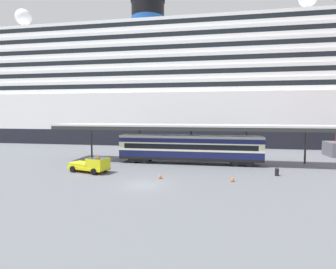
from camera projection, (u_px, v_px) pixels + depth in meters
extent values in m
plane|color=slate|center=(143.00, 185.00, 27.05)|extent=(400.00, 400.00, 0.00)
cube|color=black|center=(153.00, 134.00, 72.14)|extent=(135.51, 26.73, 3.56)
cube|color=white|center=(153.00, 112.00, 71.66)|extent=(135.51, 26.73, 8.31)
cube|color=white|center=(153.00, 91.00, 71.21)|extent=(124.67, 24.59, 2.86)
cube|color=black|center=(140.00, 86.00, 59.18)|extent=(119.25, 0.12, 1.03)
cube|color=white|center=(153.00, 80.00, 70.99)|extent=(119.68, 23.61, 2.86)
cube|color=black|center=(141.00, 73.00, 59.43)|extent=(114.48, 0.12, 1.03)
cube|color=white|center=(153.00, 69.00, 70.76)|extent=(114.70, 22.62, 2.86)
cube|color=black|center=(141.00, 60.00, 59.69)|extent=(109.71, 0.12, 1.03)
cube|color=white|center=(153.00, 58.00, 70.53)|extent=(109.71, 21.64, 2.86)
cube|color=black|center=(142.00, 48.00, 59.94)|extent=(104.94, 0.12, 1.03)
cube|color=white|center=(153.00, 47.00, 70.30)|extent=(104.72, 20.66, 2.86)
cube|color=black|center=(142.00, 36.00, 60.20)|extent=(100.17, 0.12, 1.03)
cube|color=white|center=(153.00, 36.00, 70.07)|extent=(99.74, 19.67, 2.86)
cube|color=black|center=(143.00, 23.00, 60.45)|extent=(95.40, 0.12, 1.03)
cylinder|color=black|center=(148.00, 17.00, 69.88)|extent=(8.58, 8.58, 7.24)
cylinder|color=#194799|center=(148.00, 22.00, 70.00)|extent=(8.84, 8.84, 2.17)
cylinder|color=black|center=(148.00, 1.00, 69.56)|extent=(9.01, 9.01, 0.80)
cylinder|color=white|center=(24.00, 31.00, 76.33)|extent=(1.00, 1.00, 3.54)
sphere|color=white|center=(23.00, 17.00, 76.01)|extent=(4.43, 4.43, 4.43)
cylinder|color=white|center=(308.00, 14.00, 63.30)|extent=(1.00, 1.00, 3.54)
cube|color=silver|center=(190.00, 125.00, 38.63)|extent=(41.11, 5.12, 0.25)
cube|color=#2B2B2B|center=(188.00, 129.00, 36.25)|extent=(41.11, 0.20, 0.50)
cylinder|color=#2B2B2B|center=(92.00, 141.00, 43.80)|extent=(0.28, 0.28, 5.40)
cylinder|color=#2B2B2B|center=(140.00, 142.00, 42.39)|extent=(0.28, 0.28, 5.40)
cylinder|color=#2B2B2B|center=(191.00, 143.00, 40.98)|extent=(0.28, 0.28, 5.40)
cylinder|color=#2B2B2B|center=(246.00, 144.00, 39.56)|extent=(0.28, 0.28, 5.40)
cylinder|color=#2B2B2B|center=(305.00, 145.00, 38.15)|extent=(0.28, 0.28, 5.40)
cube|color=black|center=(189.00, 158.00, 38.52)|extent=(20.39, 2.80, 0.40)
cube|color=#141947|center=(189.00, 153.00, 38.46)|extent=(20.39, 2.80, 0.90)
cube|color=beige|center=(190.00, 146.00, 38.38)|extent=(20.39, 2.80, 1.20)
cube|color=black|center=(189.00, 147.00, 37.03)|extent=(18.76, 0.08, 0.72)
cube|color=#141947|center=(190.00, 140.00, 38.31)|extent=(20.39, 2.80, 0.60)
cube|color=#ABABAB|center=(190.00, 137.00, 38.27)|extent=(20.39, 2.69, 0.36)
cube|color=black|center=(141.00, 159.00, 39.81)|extent=(3.20, 2.35, 0.50)
cylinder|color=black|center=(132.00, 160.00, 38.81)|extent=(0.84, 0.12, 0.84)
cylinder|color=black|center=(144.00, 161.00, 38.50)|extent=(0.84, 0.12, 0.84)
cube|color=black|center=(242.00, 162.00, 37.29)|extent=(3.20, 2.35, 0.50)
cylinder|color=black|center=(236.00, 164.00, 36.29)|extent=(0.84, 0.12, 0.84)
cylinder|color=black|center=(249.00, 164.00, 35.98)|extent=(0.84, 0.12, 0.84)
cube|color=yellow|center=(89.00, 167.00, 32.98)|extent=(5.55, 3.34, 0.36)
cube|color=#F2B20C|center=(89.00, 168.00, 32.99)|extent=(5.55, 3.36, 0.12)
cube|color=yellow|center=(98.00, 163.00, 32.29)|extent=(2.72, 2.47, 1.10)
cube|color=#19232D|center=(98.00, 160.00, 32.26)|extent=(2.50, 2.34, 0.44)
cube|color=orange|center=(98.00, 157.00, 32.24)|extent=(0.59, 0.34, 0.16)
cube|color=yellow|center=(82.00, 164.00, 33.40)|extent=(3.32, 2.64, 0.36)
cylinder|color=black|center=(105.00, 169.00, 33.17)|extent=(0.84, 0.46, 0.80)
cylinder|color=black|center=(94.00, 172.00, 31.38)|extent=(0.84, 0.46, 0.80)
cylinder|color=black|center=(84.00, 166.00, 34.61)|extent=(0.84, 0.46, 0.80)
cylinder|color=black|center=(73.00, 169.00, 32.81)|extent=(0.84, 0.46, 0.80)
cube|color=black|center=(160.00, 178.00, 29.76)|extent=(0.36, 0.36, 0.04)
cone|color=#EA590F|center=(160.00, 175.00, 29.73)|extent=(0.30, 0.30, 0.63)
cylinder|color=white|center=(160.00, 175.00, 29.73)|extent=(0.17, 0.17, 0.09)
cube|color=black|center=(233.00, 181.00, 28.43)|extent=(0.36, 0.36, 0.04)
cone|color=#EA590F|center=(233.00, 178.00, 28.40)|extent=(0.30, 0.30, 0.63)
cylinder|color=white|center=(233.00, 178.00, 28.40)|extent=(0.17, 0.17, 0.09)
cylinder|color=black|center=(277.00, 173.00, 31.01)|extent=(0.44, 0.44, 0.70)
sphere|color=black|center=(277.00, 170.00, 30.99)|extent=(0.48, 0.48, 0.48)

